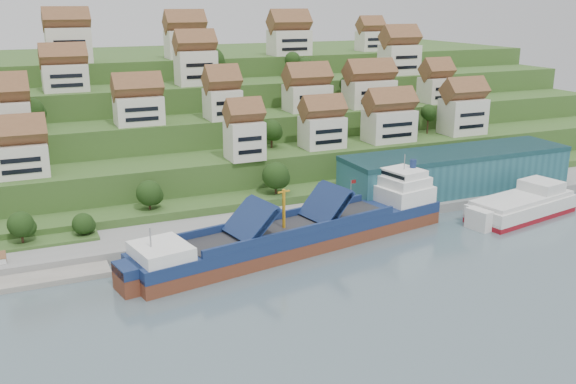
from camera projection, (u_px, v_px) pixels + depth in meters
name	position (u px, v px, depth m)	size (l,w,h in m)	color
ground	(295.00, 251.00, 128.10)	(300.00, 300.00, 0.00)	slate
quay	(347.00, 212.00, 148.63)	(180.00, 14.00, 2.20)	gray
hillside	(169.00, 116.00, 215.97)	(260.00, 128.00, 31.00)	#2D4C1E
hillside_village	(208.00, 91.00, 174.44)	(158.14, 64.73, 29.81)	silver
hillside_trees	(183.00, 127.00, 160.01)	(137.78, 62.48, 32.37)	#203E14
warehouse	(456.00, 170.00, 160.93)	(60.00, 15.00, 10.00)	#265D68
flagpole	(351.00, 195.00, 141.87)	(1.28, 0.16, 8.00)	gray
cargo_ship	(306.00, 232.00, 129.99)	(70.64, 23.88, 15.39)	brown
second_ship	(523.00, 206.00, 148.44)	(29.56, 15.77, 8.14)	maroon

